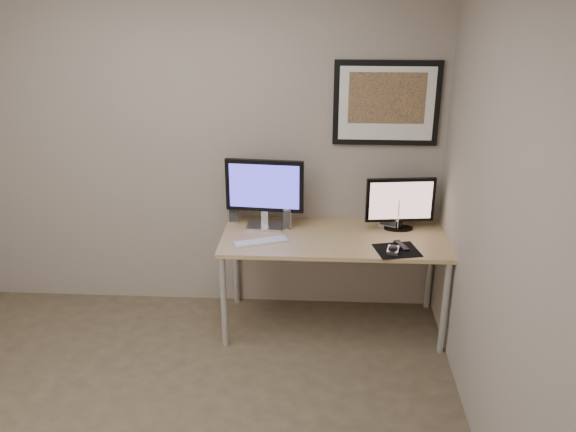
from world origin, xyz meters
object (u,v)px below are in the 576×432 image
monitor_large (265,191)px  keyboard (261,241)px  framed_art (386,103)px  speaker_left (234,209)px  monitor_tv (400,202)px  speaker_right (287,218)px  fan_unit (391,211)px  desk (334,245)px

monitor_large → keyboard: (-0.01, -0.27, -0.28)m
framed_art → speaker_left: framed_art is taller
monitor_large → monitor_tv: 0.98m
speaker_right → framed_art: bearing=20.1°
monitor_tv → fan_unit: bearing=125.2°
monitor_large → speaker_right: size_ratio=3.45×
framed_art → monitor_large: (-0.86, -0.19, -0.60)m
monitor_large → speaker_right: (0.16, -0.01, -0.20)m
speaker_left → speaker_right: bearing=-15.5°
monitor_tv → fan_unit: 0.12m
speaker_left → keyboard: speaker_left is taller
desk → monitor_tv: 0.57m
monitor_large → keyboard: 0.39m
speaker_right → fan_unit: bearing=10.3°
desk → keyboard: size_ratio=4.14×
speaker_left → desk: bearing=-17.8°
desk → speaker_right: (-0.34, 0.12, 0.15)m
speaker_left → fan_unit: bearing=-1.3°
desk → keyboard: (-0.51, -0.13, 0.07)m
framed_art → fan_unit: (0.07, -0.12, -0.78)m
desk → monitor_tv: size_ratio=3.20×
framed_art → keyboard: bearing=-151.7°
desk → monitor_tv: bearing=18.4°
speaker_right → monitor_large: bearing=178.5°
framed_art → keyboard: (-0.86, -0.46, -0.88)m
desk → speaker_right: 0.39m
monitor_large → speaker_left: bearing=163.2°
monitor_tv → speaker_right: size_ratio=3.03×
monitor_tv → speaker_left: size_ratio=2.46×
framed_art → monitor_large: 1.07m
keyboard → desk: bearing=-7.0°
monitor_large → speaker_left: 0.32m
monitor_tv → speaker_left: 1.23m
desk → fan_unit: 0.51m
desk → speaker_left: speaker_left is taller
framed_art → speaker_right: 1.08m
desk → framed_art: bearing=43.5°
desk → framed_art: 1.07m
speaker_left → speaker_right: 0.42m
monitor_tv → desk: bearing=-168.5°
speaker_right → keyboard: size_ratio=0.43×
speaker_left → framed_art: bearing=4.6°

